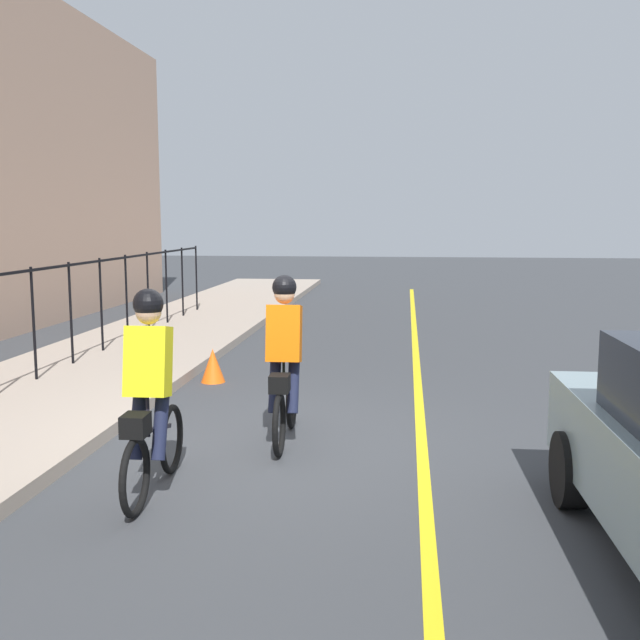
# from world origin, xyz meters

# --- Properties ---
(ground_plane) EXTENTS (80.00, 80.00, 0.00)m
(ground_plane) POSITION_xyz_m (0.00, 0.00, 0.00)
(ground_plane) COLOR #383B3E
(lane_line_centre) EXTENTS (36.00, 0.12, 0.01)m
(lane_line_centre) POSITION_xyz_m (0.00, -1.60, 0.00)
(lane_line_centre) COLOR yellow
(lane_line_centre) RESTS_ON ground
(cyclist_lead) EXTENTS (1.71, 0.37, 1.83)m
(cyclist_lead) POSITION_xyz_m (0.07, -0.13, 0.91)
(cyclist_lead) COLOR black
(cyclist_lead) RESTS_ON ground
(cyclist_follow) EXTENTS (1.71, 0.37, 1.83)m
(cyclist_follow) POSITION_xyz_m (-1.58, 0.78, 0.91)
(cyclist_follow) COLOR black
(cyclist_follow) RESTS_ON ground
(traffic_cone_near) EXTENTS (0.36, 0.36, 0.50)m
(traffic_cone_near) POSITION_xyz_m (2.93, 1.43, 0.25)
(traffic_cone_near) COLOR #F65E13
(traffic_cone_near) RESTS_ON ground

